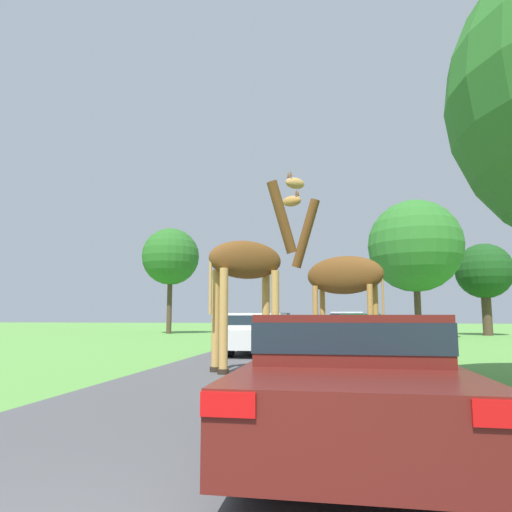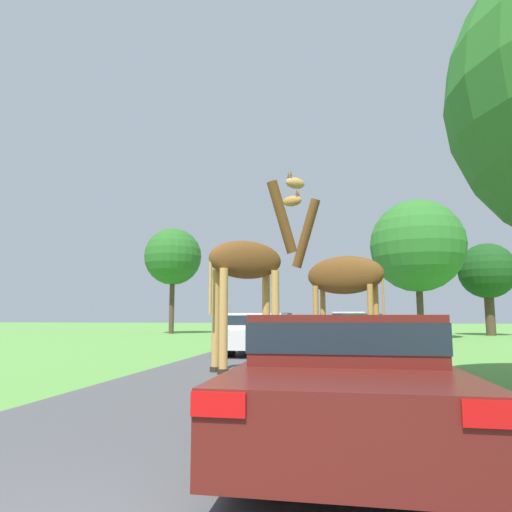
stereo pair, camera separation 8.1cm
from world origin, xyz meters
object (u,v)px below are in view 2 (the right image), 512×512
at_px(giraffe_near_road, 250,270).
at_px(tree_centre_back, 417,246).
at_px(giraffe_companion, 340,276).
at_px(car_verge_right, 274,327).
at_px(car_queue_right, 348,325).
at_px(car_lead_maroon, 344,373).
at_px(car_rear_follower, 276,325).
at_px(car_far_ahead, 259,332).
at_px(tree_far_right, 173,257).
at_px(car_queue_left, 361,329).
at_px(tree_mid_field, 487,272).

height_order(giraffe_near_road, tree_centre_back, tree_centre_back).
bearing_deg(giraffe_companion, tree_centre_back, 2.41).
height_order(car_verge_right, tree_centre_back, tree_centre_back).
distance_m(giraffe_companion, car_queue_right, 13.95).
relative_size(giraffe_near_road, car_lead_maroon, 1.11).
bearing_deg(car_rear_follower, giraffe_near_road, -84.33).
relative_size(car_queue_right, car_far_ahead, 1.07).
bearing_deg(tree_far_right, car_queue_left, -43.00).
distance_m(giraffe_near_road, car_rear_follower, 18.23).
relative_size(car_queue_right, car_queue_left, 1.15).
bearing_deg(tree_far_right, car_queue_right, -27.08).
bearing_deg(car_lead_maroon, giraffe_companion, 89.79).
height_order(giraffe_near_road, car_lead_maroon, giraffe_near_road).
bearing_deg(giraffe_near_road, car_lead_maroon, -15.63).
relative_size(car_rear_follower, tree_centre_back, 0.56).
relative_size(car_far_ahead, car_rear_follower, 0.93).
xyz_separation_m(car_queue_right, tree_centre_back, (4.21, 2.32, 4.65)).
relative_size(giraffe_companion, car_lead_maroon, 1.05).
xyz_separation_m(car_queue_left, tree_far_right, (-13.12, 12.23, 4.96)).
bearing_deg(car_queue_left, giraffe_companion, -96.20).
bearing_deg(car_verge_right, tree_centre_back, 35.47).
xyz_separation_m(car_queue_right, car_rear_follower, (-4.43, 3.14, -0.09)).
xyz_separation_m(car_far_ahead, car_verge_right, (-0.41, 6.65, 0.03)).
height_order(tree_far_right, tree_mid_field, tree_far_right).
height_order(giraffe_companion, car_lead_maroon, giraffe_companion).
relative_size(giraffe_companion, car_verge_right, 1.19).
height_order(car_verge_right, tree_far_right, tree_far_right).
xyz_separation_m(giraffe_companion, car_lead_maroon, (-0.03, -6.94, -1.64)).
bearing_deg(car_rear_follower, tree_centre_back, -5.39).
distance_m(car_verge_right, tree_far_right, 14.20).
bearing_deg(tree_mid_field, car_far_ahead, -126.82).
xyz_separation_m(car_queue_right, tree_far_right, (-12.70, 6.49, 4.90)).
bearing_deg(car_rear_follower, giraffe_companion, -76.84).
xyz_separation_m(giraffe_companion, car_far_ahead, (-2.82, 3.91, -1.60)).
bearing_deg(car_lead_maroon, car_rear_follower, 99.37).
xyz_separation_m(car_verge_right, tree_mid_field, (13.12, 10.33, 3.49)).
bearing_deg(tree_far_right, car_far_ahead, -60.20).
bearing_deg(car_lead_maroon, car_far_ahead, 104.45).
distance_m(giraffe_near_road, giraffe_companion, 2.43).
xyz_separation_m(car_far_ahead, tree_far_right, (-9.42, 16.45, 4.96)).
bearing_deg(car_verge_right, car_queue_right, 41.88).
distance_m(giraffe_near_road, car_verge_right, 11.79).
height_order(car_lead_maroon, car_rear_follower, car_lead_maroon).
height_order(car_queue_left, car_rear_follower, car_queue_left).
relative_size(car_lead_maroon, car_queue_left, 1.15).
height_order(giraffe_near_road, car_verge_right, giraffe_near_road).
bearing_deg(car_verge_right, car_far_ahead, -86.49).
xyz_separation_m(giraffe_near_road, car_queue_right, (2.64, 14.93, -1.63)).
height_order(tree_centre_back, tree_mid_field, tree_centre_back).
bearing_deg(giraffe_companion, car_lead_maroon, -161.70).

